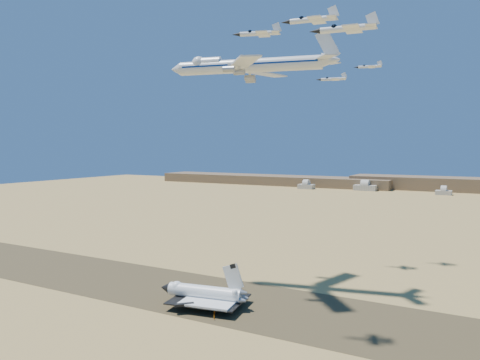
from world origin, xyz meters
The scene contains 14 objects.
ground centered at (0.00, 0.00, 0.00)m, with size 1200.00×1200.00×0.00m, color tan.
runway centered at (0.00, 0.00, 0.03)m, with size 600.00×50.00×0.06m, color brown.
ridgeline centered at (65.32, 527.31, 7.63)m, with size 960.00×90.00×18.00m.
hangars centered at (-64.00, 478.43, 4.83)m, with size 200.50×29.50×30.00m.
shuttle centered at (3.95, -10.74, 4.70)m, with size 35.59×25.59×17.50m.
carrier_747 centered at (2.66, 23.02, 94.84)m, with size 74.59×56.31×18.54m.
crew_a centered at (15.10, -21.29, 0.89)m, with size 0.61×0.40×1.66m, color orange.
crew_b centered at (13.21, -17.89, 0.98)m, with size 0.89×0.52×1.84m, color orange.
crew_c centered at (13.02, -18.09, 0.98)m, with size 1.07×0.55×1.83m, color orange.
chase_jet_a centered at (31.84, -20.85, 96.08)m, with size 15.49×9.05×3.95m.
chase_jet_b centered at (55.98, -37.95, 93.28)m, with size 15.32×8.47×3.83m.
chase_jet_c centered at (70.06, -54.48, 85.76)m, with size 14.94×8.26×3.73m.
chase_jet_d centered at (25.02, 75.09, 94.21)m, with size 15.32×8.75×3.87m.
chase_jet_e centered at (39.04, 91.86, 101.72)m, with size 14.46×8.14×3.63m.
Camera 1 is at (100.04, -155.38, 60.35)m, focal length 35.00 mm.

